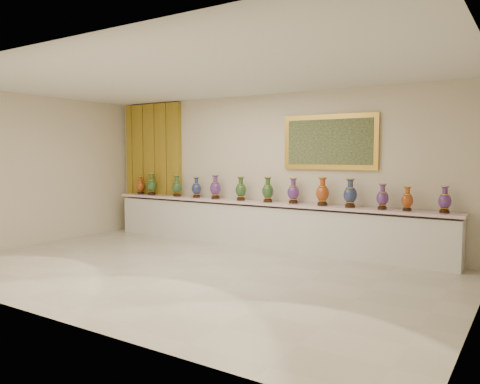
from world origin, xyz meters
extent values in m
plane|color=beige|center=(0.00, 0.00, 0.00)|extent=(8.00, 8.00, 0.00)
plane|color=beige|center=(0.00, 2.50, 1.50)|extent=(8.00, 0.00, 8.00)
plane|color=beige|center=(-4.00, 0.00, 1.50)|extent=(0.00, 5.00, 5.00)
plane|color=beige|center=(4.00, 0.00, 1.50)|extent=(0.00, 5.00, 5.00)
plane|color=white|center=(0.00, 0.00, 3.00)|extent=(8.00, 8.00, 0.00)
cube|color=#AC8124|center=(-3.03, 2.44, 1.50)|extent=(1.64, 0.14, 2.95)
cube|color=gold|center=(1.30, 2.46, 2.05)|extent=(1.80, 0.06, 1.00)
cube|color=#1B3219|center=(1.30, 2.42, 2.05)|extent=(1.62, 0.02, 0.82)
cube|color=white|center=(0.00, 2.27, 0.41)|extent=(7.20, 0.42, 0.81)
cube|color=white|center=(0.00, 2.25, 0.88)|extent=(7.28, 0.48, 0.05)
cylinder|color=black|center=(-3.27, 2.26, 0.92)|extent=(0.15, 0.15, 0.04)
cone|color=gold|center=(-3.27, 2.26, 0.97)|extent=(0.13, 0.13, 0.03)
ellipsoid|color=maroon|center=(-3.27, 2.26, 1.08)|extent=(0.23, 0.23, 0.24)
cylinder|color=gold|center=(-3.27, 2.26, 1.18)|extent=(0.13, 0.13, 0.01)
cylinder|color=maroon|center=(-3.27, 2.26, 1.23)|extent=(0.08, 0.08, 0.09)
cone|color=maroon|center=(-3.27, 2.26, 1.29)|extent=(0.13, 0.13, 0.03)
cylinder|color=gold|center=(-3.27, 2.26, 1.31)|extent=(0.13, 0.13, 0.01)
cylinder|color=black|center=(-2.88, 2.21, 0.92)|extent=(0.17, 0.17, 0.05)
cone|color=gold|center=(-2.88, 2.21, 0.98)|extent=(0.15, 0.15, 0.03)
ellipsoid|color=black|center=(-2.88, 2.21, 1.11)|extent=(0.25, 0.25, 0.28)
cylinder|color=gold|center=(-2.88, 2.21, 1.23)|extent=(0.16, 0.16, 0.01)
cylinder|color=black|center=(-2.88, 2.21, 1.30)|extent=(0.09, 0.09, 0.10)
cone|color=black|center=(-2.88, 2.21, 1.37)|extent=(0.16, 0.16, 0.04)
cylinder|color=gold|center=(-2.88, 2.21, 1.39)|extent=(0.16, 0.16, 0.01)
cylinder|color=black|center=(-2.15, 2.24, 0.92)|extent=(0.17, 0.17, 0.05)
cone|color=gold|center=(-2.15, 2.24, 0.97)|extent=(0.14, 0.14, 0.03)
ellipsoid|color=black|center=(-2.15, 2.24, 1.10)|extent=(0.29, 0.29, 0.27)
cylinder|color=gold|center=(-2.15, 2.24, 1.22)|extent=(0.15, 0.15, 0.01)
cylinder|color=black|center=(-2.15, 2.24, 1.28)|extent=(0.09, 0.09, 0.10)
cone|color=black|center=(-2.15, 2.24, 1.34)|extent=(0.15, 0.15, 0.04)
cylinder|color=gold|center=(-2.15, 2.24, 1.36)|extent=(0.15, 0.15, 0.01)
cylinder|color=black|center=(-1.62, 2.26, 0.92)|extent=(0.16, 0.16, 0.04)
cone|color=gold|center=(-1.62, 2.26, 0.97)|extent=(0.14, 0.14, 0.03)
ellipsoid|color=#0E163B|center=(-1.62, 2.26, 1.09)|extent=(0.23, 0.23, 0.25)
cylinder|color=gold|center=(-1.62, 2.26, 1.20)|extent=(0.14, 0.14, 0.01)
cylinder|color=#0E163B|center=(-1.62, 2.26, 1.25)|extent=(0.08, 0.08, 0.09)
cone|color=#0E163B|center=(-1.62, 2.26, 1.32)|extent=(0.14, 0.14, 0.03)
cylinder|color=gold|center=(-1.62, 2.26, 1.33)|extent=(0.14, 0.14, 0.01)
cylinder|color=black|center=(-1.11, 2.24, 0.92)|extent=(0.18, 0.18, 0.05)
cone|color=gold|center=(-1.11, 2.24, 0.98)|extent=(0.15, 0.15, 0.03)
ellipsoid|color=#311053|center=(-1.11, 2.24, 1.12)|extent=(0.23, 0.23, 0.29)
cylinder|color=gold|center=(-1.11, 2.24, 1.24)|extent=(0.16, 0.16, 0.01)
cylinder|color=#311053|center=(-1.11, 2.24, 1.30)|extent=(0.09, 0.09, 0.10)
cone|color=#311053|center=(-1.11, 2.24, 1.37)|extent=(0.16, 0.16, 0.04)
cylinder|color=gold|center=(-1.11, 2.24, 1.39)|extent=(0.16, 0.16, 0.01)
cylinder|color=black|center=(-0.48, 2.24, 0.92)|extent=(0.17, 0.17, 0.05)
cone|color=gold|center=(-0.48, 2.24, 0.98)|extent=(0.15, 0.15, 0.03)
ellipsoid|color=black|center=(-0.48, 2.24, 1.11)|extent=(0.28, 0.28, 0.28)
cylinder|color=gold|center=(-0.48, 2.24, 1.23)|extent=(0.15, 0.15, 0.01)
cylinder|color=black|center=(-0.48, 2.24, 1.29)|extent=(0.09, 0.09, 0.10)
cone|color=black|center=(-0.48, 2.24, 1.35)|extent=(0.15, 0.15, 0.04)
cylinder|color=gold|center=(-0.48, 2.24, 1.37)|extent=(0.16, 0.16, 0.01)
cylinder|color=black|center=(0.14, 2.23, 0.92)|extent=(0.17, 0.17, 0.05)
cone|color=gold|center=(0.14, 2.23, 0.98)|extent=(0.15, 0.15, 0.03)
ellipsoid|color=black|center=(0.14, 2.23, 1.11)|extent=(0.27, 0.27, 0.28)
cylinder|color=gold|center=(0.14, 2.23, 1.23)|extent=(0.15, 0.15, 0.01)
cylinder|color=black|center=(0.14, 2.23, 1.29)|extent=(0.09, 0.09, 0.10)
cone|color=black|center=(0.14, 2.23, 1.36)|extent=(0.15, 0.15, 0.04)
cylinder|color=gold|center=(0.14, 2.23, 1.38)|extent=(0.16, 0.16, 0.01)
cylinder|color=black|center=(0.66, 2.29, 0.92)|extent=(0.17, 0.17, 0.05)
cone|color=gold|center=(0.66, 2.29, 0.98)|extent=(0.15, 0.15, 0.03)
ellipsoid|color=#311053|center=(0.66, 2.29, 1.11)|extent=(0.23, 0.23, 0.28)
cylinder|color=gold|center=(0.66, 2.29, 1.23)|extent=(0.15, 0.15, 0.01)
cylinder|color=#311053|center=(0.66, 2.29, 1.29)|extent=(0.09, 0.09, 0.10)
cone|color=#311053|center=(0.66, 2.29, 1.36)|extent=(0.15, 0.15, 0.04)
cylinder|color=gold|center=(0.66, 2.29, 1.38)|extent=(0.16, 0.16, 0.01)
cylinder|color=black|center=(1.26, 2.24, 0.93)|extent=(0.18, 0.18, 0.05)
cone|color=gold|center=(1.26, 2.24, 0.98)|extent=(0.16, 0.16, 0.03)
ellipsoid|color=maroon|center=(1.26, 2.24, 1.12)|extent=(0.30, 0.30, 0.30)
cylinder|color=gold|center=(1.26, 2.24, 1.25)|extent=(0.16, 0.16, 0.01)
cylinder|color=maroon|center=(1.26, 2.24, 1.31)|extent=(0.09, 0.09, 0.11)
cone|color=maroon|center=(1.26, 2.24, 1.38)|extent=(0.16, 0.16, 0.04)
cylinder|color=gold|center=(1.26, 2.24, 1.40)|extent=(0.17, 0.17, 0.01)
cylinder|color=black|center=(1.79, 2.22, 0.93)|extent=(0.18, 0.18, 0.05)
cone|color=gold|center=(1.79, 2.22, 0.98)|extent=(0.16, 0.16, 0.03)
ellipsoid|color=#0E163B|center=(1.79, 2.22, 1.12)|extent=(0.31, 0.31, 0.29)
cylinder|color=gold|center=(1.79, 2.22, 1.24)|extent=(0.16, 0.16, 0.01)
cylinder|color=#0E163B|center=(1.79, 2.22, 1.31)|extent=(0.09, 0.09, 0.11)
cone|color=#0E163B|center=(1.79, 2.22, 1.38)|extent=(0.16, 0.16, 0.04)
cylinder|color=gold|center=(1.79, 2.22, 1.40)|extent=(0.16, 0.16, 0.01)
cylinder|color=black|center=(2.34, 2.23, 0.92)|extent=(0.15, 0.15, 0.04)
cone|color=gold|center=(2.34, 2.23, 0.97)|extent=(0.13, 0.13, 0.03)
ellipsoid|color=#311053|center=(2.34, 2.23, 1.09)|extent=(0.22, 0.22, 0.25)
cylinder|color=gold|center=(2.34, 2.23, 1.19)|extent=(0.14, 0.14, 0.01)
cylinder|color=#311053|center=(2.34, 2.23, 1.25)|extent=(0.08, 0.08, 0.09)
cone|color=#311053|center=(2.34, 2.23, 1.31)|extent=(0.14, 0.14, 0.03)
cylinder|color=gold|center=(2.34, 2.23, 1.33)|extent=(0.14, 0.14, 0.01)
cylinder|color=black|center=(2.75, 2.23, 0.92)|extent=(0.14, 0.14, 0.04)
cone|color=gold|center=(2.75, 2.23, 0.96)|extent=(0.12, 0.12, 0.03)
ellipsoid|color=maroon|center=(2.75, 2.23, 1.07)|extent=(0.24, 0.24, 0.23)
cylinder|color=gold|center=(2.75, 2.23, 1.17)|extent=(0.13, 0.13, 0.01)
cylinder|color=maroon|center=(2.75, 2.23, 1.22)|extent=(0.07, 0.07, 0.08)
cone|color=maroon|center=(2.75, 2.23, 1.28)|extent=(0.13, 0.13, 0.03)
cylinder|color=gold|center=(2.75, 2.23, 1.30)|extent=(0.13, 0.13, 0.01)
cylinder|color=black|center=(3.31, 2.27, 0.92)|extent=(0.15, 0.15, 0.04)
cone|color=gold|center=(3.31, 2.27, 0.97)|extent=(0.13, 0.13, 0.03)
ellipsoid|color=#311053|center=(3.31, 2.27, 1.09)|extent=(0.22, 0.22, 0.25)
cylinder|color=gold|center=(3.31, 2.27, 1.19)|extent=(0.14, 0.14, 0.01)
cylinder|color=#311053|center=(3.31, 2.27, 1.25)|extent=(0.08, 0.08, 0.09)
cone|color=#311053|center=(3.31, 2.27, 1.31)|extent=(0.14, 0.14, 0.03)
cylinder|color=gold|center=(3.31, 2.27, 1.33)|extent=(0.14, 0.14, 0.01)
cube|color=white|center=(-2.20, 2.13, 0.90)|extent=(0.10, 0.06, 0.00)
camera|label=1|loc=(4.55, -5.61, 1.82)|focal=35.00mm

